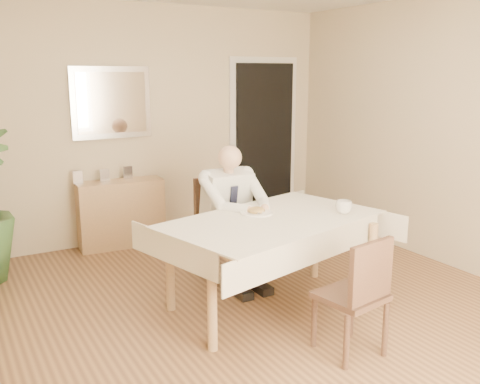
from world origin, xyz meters
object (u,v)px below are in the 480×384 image
coffee_mug (344,207)px  chair_near (359,291)px  dining_table (272,229)px  seated_man (235,209)px  sideboard (121,214)px  chair_far (220,220)px

coffee_mug → chair_near: bearing=-123.5°
dining_table → chair_near: size_ratio=2.35×
dining_table → seated_man: (-0.00, 0.59, 0.02)m
dining_table → coffee_mug: (0.58, -0.16, 0.14)m
dining_table → coffee_mug: bearing=-29.5°
dining_table → sideboard: 2.24m
chair_far → seated_man: seated_man is taller
chair_far → seated_man: (-0.00, -0.29, 0.17)m
seated_man → coffee_mug: (0.58, -0.75, 0.11)m
chair_far → coffee_mug: chair_far is taller
sideboard → chair_far: bearing=-62.0°
dining_table → chair_near: chair_near is taller
dining_table → chair_far: bearing=75.7°
chair_far → coffee_mug: (0.58, -1.04, 0.29)m
dining_table → coffee_mug: size_ratio=14.89×
dining_table → chair_far: chair_far is taller
chair_far → chair_near: bearing=-92.9°
seated_man → chair_far: bearing=90.0°
seated_man → coffee_mug: size_ratio=9.46×
chair_near → sideboard: chair_near is taller
chair_near → seated_man: bearing=83.7°
dining_table → sideboard: size_ratio=2.16×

